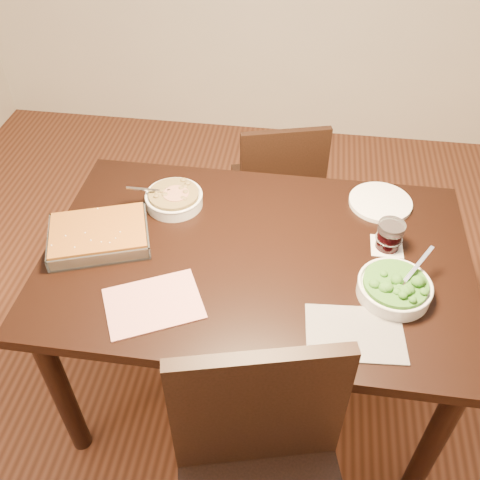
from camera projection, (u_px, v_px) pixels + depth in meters
The scene contains 11 objects.
ground at pixel (253, 378), 2.28m from camera, with size 4.00×4.00×0.00m, color #442113.
table at pixel (256, 274), 1.83m from camera, with size 1.40×0.90×0.75m.
magazine_a at pixel (153, 304), 1.60m from camera, with size 0.28×0.21×0.01m, color #C2373F.
magazine_b at pixel (355, 333), 1.53m from camera, with size 0.28×0.20×0.00m, color #232229.
coaster at pixel (387, 246), 1.79m from camera, with size 0.10×0.10×0.00m, color white.
stew_bowl at pixel (174, 198), 1.93m from camera, with size 0.23×0.21×0.08m.
broccoli_bowl at pixel (394, 287), 1.61m from camera, with size 0.22×0.23×0.09m.
baking_dish at pixel (99, 235), 1.79m from camera, with size 0.39×0.33×0.06m.
wine_tumbler at pixel (390, 235), 1.75m from camera, with size 0.09×0.09×0.10m.
dinner_plate at pixel (380, 202), 1.95m from camera, with size 0.23×0.23×0.02m, color white.
chair_far at pixel (278, 186), 2.51m from camera, with size 0.47×0.47×0.82m.
Camera 1 is at (0.12, -1.25, 1.99)m, focal length 40.00 mm.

